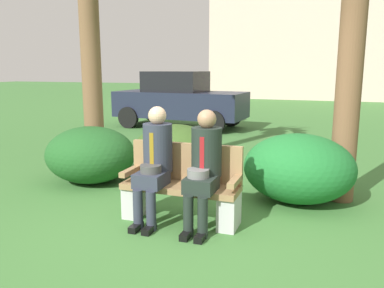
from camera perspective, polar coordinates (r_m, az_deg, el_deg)
name	(u,v)px	position (r m, az deg, el deg)	size (l,w,h in m)	color
ground_plane	(187,228)	(4.51, -0.79, -12.08)	(80.00, 80.00, 0.00)	#3F7435
park_bench	(182,187)	(4.60, -1.46, -6.34)	(1.37, 0.44, 0.90)	#99754C
seated_man_left	(155,159)	(4.51, -5.46, -2.18)	(0.34, 0.72, 1.34)	#2D3342
seated_man_right	(204,164)	(4.30, 1.74, -2.89)	(0.34, 0.72, 1.32)	#1E2823
shrub_near_bench	(299,168)	(5.42, 15.29, -3.40)	(1.47, 1.34, 0.92)	#1E6C2D
shrub_mid_lawn	(91,155)	(6.32, -14.56, -1.49)	(1.41, 1.29, 0.88)	#205723
shrub_far_lawn	(175,151)	(6.40, -2.43, -1.03)	(1.40, 1.28, 0.87)	#365620
parked_car_near	(179,100)	(11.89, -1.85, 6.47)	(4.00, 1.92, 1.68)	#1E2338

